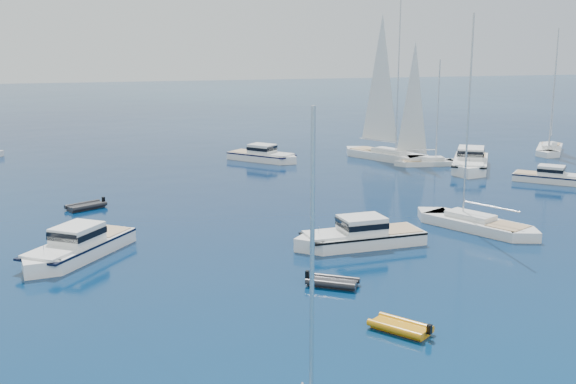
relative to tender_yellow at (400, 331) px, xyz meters
name	(u,v)px	position (x,y,z in m)	size (l,w,h in m)	color
ground	(487,327)	(4.36, -0.66, 0.00)	(400.00, 400.00, 0.00)	navy
motor_cruiser_left	(77,257)	(-15.56, 16.39, 0.00)	(3.13, 10.23, 2.69)	white
motor_cruiser_centre	(359,245)	(3.14, 14.14, 0.00)	(3.04, 9.92, 2.60)	silver
motor_cruiser_far_r	(552,182)	(29.08, 29.42, 0.00)	(2.47, 8.08, 2.12)	silver
motor_cruiser_distant	(470,170)	(24.66, 37.65, 0.00)	(3.56, 11.63, 3.05)	white
motor_cruiser_horizon	(263,161)	(4.34, 48.69, 0.00)	(2.86, 9.33, 2.45)	white
sailboat_mid_r	(475,229)	(13.06, 15.96, 0.00)	(2.88, 11.09, 16.31)	silver
sailboat_centre	(428,165)	(21.48, 41.18, 0.00)	(2.13, 8.19, 12.03)	silver
sailboat_sails_r	(387,159)	(18.53, 46.07, 0.00)	(3.39, 13.04, 19.17)	silver
sailboat_sails_far	(549,152)	(39.95, 45.56, 0.00)	(2.76, 10.60, 15.58)	white
tender_yellow	(400,331)	(0.00, 0.00, 0.00)	(1.76, 3.10, 0.95)	orange
tender_grey_near	(333,286)	(-1.15, 6.95, 0.00)	(1.75, 3.08, 0.95)	black
tender_grey_far	(86,209)	(-15.15, 29.95, 0.00)	(1.85, 3.32, 0.95)	black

